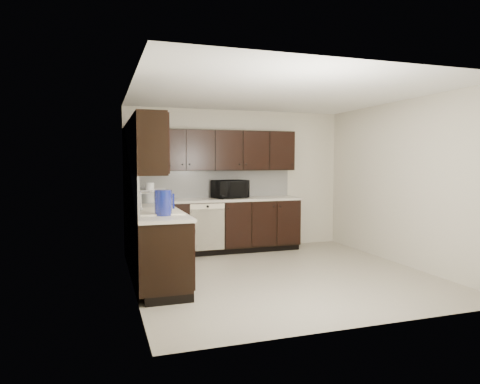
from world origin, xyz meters
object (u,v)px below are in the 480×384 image
object	(u,v)px
storage_bin	(150,196)
blue_pitcher	(163,203)
toaster_oven	(140,194)
sink	(159,217)
microwave	(230,189)

from	to	relation	value
storage_bin	blue_pitcher	distance (m)	1.71
blue_pitcher	toaster_oven	bearing A→B (deg)	115.43
toaster_oven	blue_pitcher	distance (m)	2.13
blue_pitcher	storage_bin	bearing A→B (deg)	111.88
toaster_oven	blue_pitcher	bearing A→B (deg)	-86.00
sink	microwave	size ratio (longest dim) A/B	1.44
sink	toaster_oven	world-z (taller)	sink
sink	blue_pitcher	size ratio (longest dim) A/B	2.73
microwave	blue_pitcher	bearing A→B (deg)	-136.54
microwave	toaster_oven	bearing A→B (deg)	166.80
microwave	storage_bin	world-z (taller)	microwave
toaster_oven	storage_bin	bearing A→B (deg)	-72.07
toaster_oven	storage_bin	size ratio (longest dim) A/B	0.65
toaster_oven	sink	bearing A→B (deg)	-85.94
storage_bin	blue_pitcher	bearing A→B (deg)	-91.39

